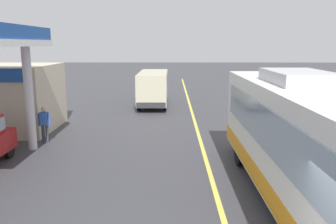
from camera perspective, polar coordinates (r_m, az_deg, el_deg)
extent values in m
plane|color=#38383D|center=(24.88, 3.70, 0.85)|extent=(120.00, 120.00, 0.00)
cube|color=#D8CC4C|center=(19.98, 4.46, -1.72)|extent=(0.16, 50.00, 0.01)
cube|color=white|center=(10.13, 21.92, -4.41)|extent=(2.50, 11.00, 2.90)
cube|color=orange|center=(10.46, 21.47, -10.23)|extent=(2.54, 11.04, 0.56)
cube|color=#8C9EAD|center=(9.63, 15.05, -1.99)|extent=(0.06, 9.35, 1.10)
cube|color=#B2B2B7|center=(10.77, 20.64, 5.41)|extent=(1.60, 2.80, 0.36)
cylinder|color=black|center=(13.24, 11.85, -6.43)|extent=(0.30, 1.00, 1.00)
cylinder|color=black|center=(13.84, 20.87, -6.18)|extent=(0.30, 1.00, 1.00)
cylinder|color=silver|center=(15.56, -21.93, 2.42)|extent=(0.36, 0.36, 4.60)
cylinder|color=black|center=(15.15, -24.76, -5.71)|extent=(0.20, 0.64, 0.64)
cube|color=#BFB799|center=(25.27, -2.43, 4.22)|extent=(2.00, 6.00, 2.10)
cube|color=#8C9EAD|center=(25.23, -2.44, 5.12)|extent=(2.04, 5.10, 0.80)
cube|color=#2D2D33|center=(22.39, -2.82, 1.11)|extent=(1.90, 0.16, 0.36)
cylinder|color=black|center=(23.51, -4.81, 1.17)|extent=(0.22, 0.76, 0.76)
cylinder|color=black|center=(23.41, -0.52, 1.16)|extent=(0.22, 0.76, 0.76)
cylinder|color=black|center=(27.45, -4.04, 2.62)|extent=(0.22, 0.76, 0.76)
cylinder|color=black|center=(27.36, -0.36, 2.62)|extent=(0.22, 0.76, 0.76)
cylinder|color=#33333F|center=(16.87, -19.87, -3.37)|extent=(0.14, 0.14, 0.82)
cylinder|color=#33333F|center=(16.80, -19.29, -3.38)|extent=(0.14, 0.14, 0.82)
cube|color=#3359B2|center=(16.68, -19.74, -1.01)|extent=(0.36, 0.22, 0.60)
sphere|color=tan|center=(16.60, -19.84, 0.44)|extent=(0.22, 0.22, 0.22)
cylinder|color=#3359B2|center=(16.77, -20.47, -1.18)|extent=(0.09, 0.09, 0.58)
cylinder|color=#3359B2|center=(16.61, -18.98, -1.19)|extent=(0.09, 0.09, 0.58)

